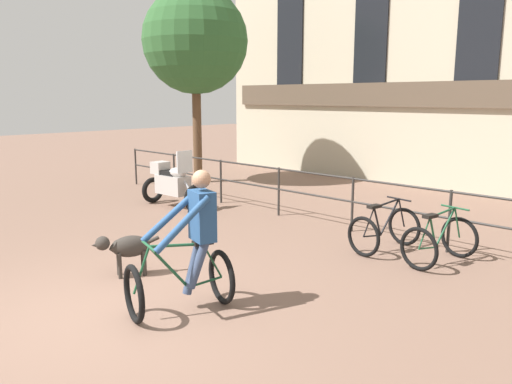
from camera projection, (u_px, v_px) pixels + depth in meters
The scene contains 9 objects.
ground_plane at pixel (104, 314), 5.91m from camera, with size 60.00×60.00×0.00m, color #7A5B4C.
canal_railing at pixel (353, 195), 9.43m from camera, with size 15.05×0.05×1.05m.
building_facade at pixel (486, 8), 12.73m from camera, with size 18.00×0.72×9.59m.
cyclist_with_bike at pixel (190, 249), 5.90m from camera, with size 0.98×1.31×1.70m.
dog at pixel (126, 247), 7.11m from camera, with size 0.50×0.90×0.62m.
parked_motorcycle at pixel (172, 183), 11.58m from camera, with size 1.67×0.71×1.35m.
parked_bicycle_near_lamp at pixel (384, 230), 8.30m from camera, with size 0.82×1.20×0.86m.
parked_bicycle_mid_left at pixel (440, 241), 7.64m from camera, with size 0.83×1.20×0.86m.
tree_canalside_left at pixel (195, 41), 14.31m from camera, with size 3.03×3.03×5.63m.
Camera 1 is at (5.16, -2.69, 2.54)m, focal length 35.00 mm.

